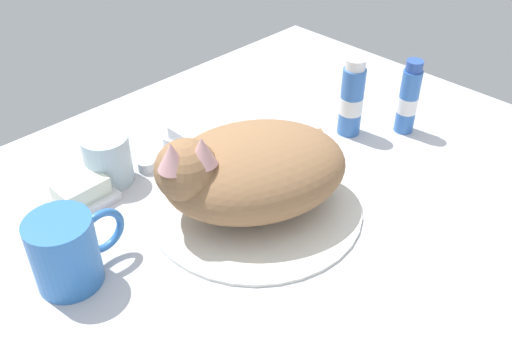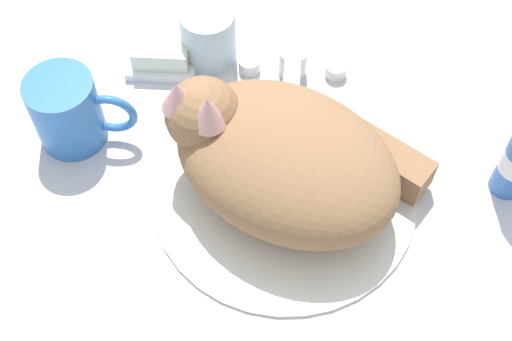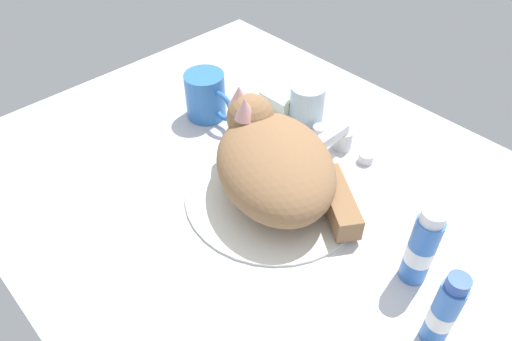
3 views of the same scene
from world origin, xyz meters
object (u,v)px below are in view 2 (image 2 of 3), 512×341
(soap_bar, at_px, (157,51))
(faucet, at_px, (289,67))
(coffee_mug, at_px, (65,111))
(rinse_cup, at_px, (205,36))
(cat, at_px, (275,154))

(soap_bar, bearing_deg, faucet, -4.70)
(coffee_mug, bearing_deg, soap_bar, 54.12)
(faucet, bearing_deg, soap_bar, 175.30)
(faucet, distance_m, rinse_cup, 0.12)
(coffee_mug, relative_size, rinse_cup, 1.60)
(faucet, xyz_separation_m, cat, (-0.01, -0.16, 0.04))
(faucet, xyz_separation_m, soap_bar, (-0.17, 0.01, -0.00))
(faucet, height_order, cat, cat)
(faucet, relative_size, soap_bar, 1.97)
(cat, height_order, coffee_mug, cat)
(cat, distance_m, coffee_mug, 0.26)
(coffee_mug, distance_m, soap_bar, 0.15)
(rinse_cup, bearing_deg, cat, -62.60)
(faucet, distance_m, cat, 0.17)
(cat, distance_m, soap_bar, 0.24)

